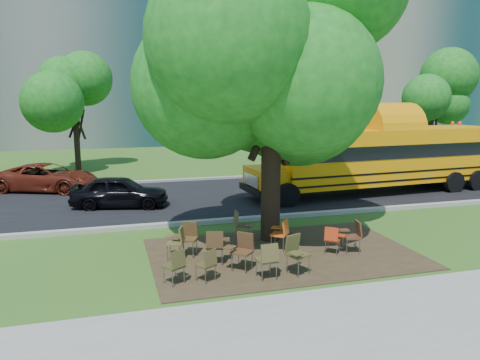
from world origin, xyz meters
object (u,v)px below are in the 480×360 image
object	(u,v)px
chair_5	(296,251)
chair_6	(353,233)
chair_3	(242,248)
chair_4	(268,257)
chair_0	(176,263)
black_car	(120,192)
main_tree	(272,53)
chair_2	(208,262)
chair_7	(333,237)
chair_1	(216,243)
chair_11	(281,231)
bg_car_red	(47,177)
chair_8	(177,240)
chair_10	(241,224)
school_bus	(385,156)
chair_9	(188,235)

from	to	relation	value
chair_5	chair_6	size ratio (longest dim) A/B	1.06
chair_3	chair_4	bearing A→B (deg)	161.37
chair_0	chair_3	world-z (taller)	chair_3
black_car	chair_6	bearing A→B (deg)	-127.65
black_car	main_tree	bearing A→B (deg)	-129.89
chair_4	chair_5	size ratio (longest dim) A/B	0.96
chair_2	chair_0	bearing A→B (deg)	144.20
main_tree	chair_5	size ratio (longest dim) A/B	9.48
main_tree	chair_7	world-z (taller)	main_tree
chair_1	chair_3	bearing A→B (deg)	-30.61
chair_6	chair_11	bearing A→B (deg)	78.28
chair_3	chair_4	distance (m)	0.85
bg_car_red	chair_8	bearing A→B (deg)	-135.62
chair_0	chair_10	xyz separation A→B (m)	(2.21, 2.44, 0.08)
chair_2	chair_6	bearing A→B (deg)	-19.18
chair_6	bg_car_red	world-z (taller)	bg_car_red
chair_7	chair_8	world-z (taller)	chair_8
chair_2	chair_4	distance (m)	1.39
school_bus	chair_10	size ratio (longest dim) A/B	12.10
chair_8	bg_car_red	bearing A→B (deg)	41.78
chair_3	chair_4	xyz separation A→B (m)	(0.41, -0.74, -0.02)
chair_1	chair_5	world-z (taller)	chair_5
chair_2	chair_10	xyz separation A→B (m)	(1.50, 2.49, 0.11)
chair_2	chair_7	size ratio (longest dim) A/B	1.00
chair_0	black_car	distance (m)	8.07
main_tree	chair_10	bearing A→B (deg)	-171.82
chair_4	chair_9	xyz separation A→B (m)	(-1.49, 2.16, 0.01)
bg_car_red	chair_6	bearing A→B (deg)	-119.47
chair_7	chair_9	bearing A→B (deg)	-154.97
chair_8	black_car	xyz separation A→B (m)	(-1.23, 6.38, 0.07)
chair_1	chair_3	size ratio (longest dim) A/B	0.98
chair_0	chair_4	xyz separation A→B (m)	(2.07, -0.31, 0.05)
chair_7	bg_car_red	size ratio (longest dim) A/B	0.18
chair_6	chair_10	size ratio (longest dim) A/B	0.92
chair_5	chair_7	xyz separation A→B (m)	(1.48, 0.99, -0.10)
chair_6	chair_11	size ratio (longest dim) A/B	1.02
chair_7	chair_2	bearing A→B (deg)	-125.80
chair_0	chair_11	xyz separation A→B (m)	(3.13, 1.61, 0.03)
school_bus	chair_1	size ratio (longest dim) A/B	12.70
chair_2	bg_car_red	size ratio (longest dim) A/B	0.18
chair_8	chair_0	bearing A→B (deg)	-169.82
main_tree	chair_2	world-z (taller)	main_tree
chair_9	chair_7	bearing A→B (deg)	-169.10
chair_1	chair_8	world-z (taller)	chair_1
chair_0	bg_car_red	distance (m)	12.78
chair_9	chair_8	bearing A→B (deg)	61.19
chair_8	chair_9	bearing A→B (deg)	-35.02
chair_4	school_bus	bearing A→B (deg)	40.60
chair_9	bg_car_red	distance (m)	11.26
chair_10	chair_11	xyz separation A→B (m)	(0.91, -0.83, -0.06)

